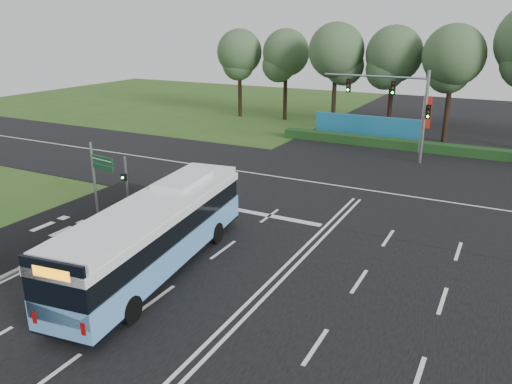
% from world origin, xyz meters
% --- Properties ---
extents(ground, '(120.00, 120.00, 0.00)m').
position_xyz_m(ground, '(0.00, 0.00, 0.00)').
color(ground, '#2F531B').
rests_on(ground, ground).
extents(road_main, '(20.00, 120.00, 0.04)m').
position_xyz_m(road_main, '(0.00, 0.00, 0.02)').
color(road_main, black).
rests_on(road_main, ground).
extents(road_cross, '(120.00, 14.00, 0.05)m').
position_xyz_m(road_cross, '(0.00, 12.00, 0.03)').
color(road_cross, black).
rests_on(road_cross, ground).
extents(bike_path, '(5.00, 18.00, 0.06)m').
position_xyz_m(bike_path, '(-12.50, -3.00, 0.03)').
color(bike_path, black).
rests_on(bike_path, ground).
extents(kerb_strip, '(0.25, 18.00, 0.12)m').
position_xyz_m(kerb_strip, '(-10.10, -3.00, 0.06)').
color(kerb_strip, gray).
rests_on(kerb_strip, ground).
extents(city_bus, '(4.11, 12.44, 3.51)m').
position_xyz_m(city_bus, '(-4.76, -3.00, 1.76)').
color(city_bus, '#5E9CDA').
rests_on(city_bus, ground).
extents(pedestrian_signal, '(0.29, 0.42, 3.43)m').
position_xyz_m(pedestrian_signal, '(-10.20, 1.31, 1.88)').
color(pedestrian_signal, gray).
rests_on(pedestrian_signal, ground).
extents(street_sign, '(1.72, 0.37, 4.46)m').
position_xyz_m(street_sign, '(-10.65, -0.23, 2.78)').
color(street_sign, gray).
rests_on(street_sign, ground).
extents(banner_flag_mid, '(0.70, 0.19, 4.82)m').
position_xyz_m(banner_flag_mid, '(1.58, 23.62, 3.13)').
color(banner_flag_mid, gray).
rests_on(banner_flag_mid, ground).
extents(traffic_light_gantry, '(8.41, 0.28, 7.00)m').
position_xyz_m(traffic_light_gantry, '(0.21, 20.50, 4.66)').
color(traffic_light_gantry, gray).
rests_on(traffic_light_gantry, ground).
extents(hedge, '(22.00, 1.20, 0.80)m').
position_xyz_m(hedge, '(0.00, 24.50, 0.40)').
color(hedge, '#153B18').
rests_on(hedge, ground).
extents(blue_hoarding, '(10.00, 0.30, 2.20)m').
position_xyz_m(blue_hoarding, '(-4.00, 27.00, 1.10)').
color(blue_hoarding, '#1C6B98').
rests_on(blue_hoarding, ground).
extents(eucalyptus_row, '(47.14, 9.08, 12.01)m').
position_xyz_m(eucalyptus_row, '(1.90, 30.60, 7.88)').
color(eucalyptus_row, black).
rests_on(eucalyptus_row, ground).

